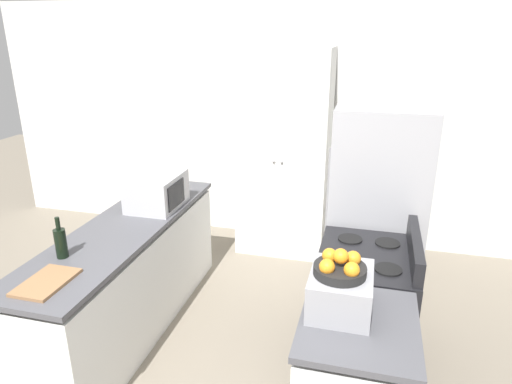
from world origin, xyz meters
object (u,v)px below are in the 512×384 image
refrigerator (376,213)px  wine_bottle (61,242)px  pantry_cabinet (284,154)px  stove (363,310)px  toaster_oven (340,291)px  fruit_bowl (340,267)px  microwave (157,191)px

refrigerator → wine_bottle: bearing=-146.2°
pantry_cabinet → wine_bottle: (-1.01, -2.28, -0.07)m
stove → toaster_oven: (-0.13, -0.68, 0.55)m
pantry_cabinet → fruit_bowl: pantry_cabinet is taller
stove → microwave: size_ratio=2.18×
stove → fruit_bowl: fruit_bowl is taller
pantry_cabinet → wine_bottle: 2.49m
pantry_cabinet → stove: pantry_cabinet is taller
stove → refrigerator: (0.05, 0.77, 0.42)m
stove → microwave: 1.87m
refrigerator → wine_bottle: (-1.98, -1.32, 0.12)m
refrigerator → fruit_bowl: size_ratio=6.44×
wine_bottle → stove: bearing=15.9°
pantry_cabinet → wine_bottle: bearing=-113.9°
refrigerator → fruit_bowl: (-0.19, -1.47, 0.28)m
stove → refrigerator: size_ratio=0.60×
wine_bottle → fruit_bowl: 1.80m
refrigerator → fruit_bowl: refrigerator is taller
wine_bottle → toaster_oven: bearing=-4.1°
microwave → fruit_bowl: (1.59, -1.12, 0.12)m
pantry_cabinet → toaster_oven: 2.53m
stove → wine_bottle: bearing=-164.1°
microwave → toaster_oven: bearing=-34.6°
pantry_cabinet → toaster_oven: size_ratio=5.34×
toaster_oven → microwave: bearing=145.4°
stove → fruit_bowl: (-0.14, -0.69, 0.70)m
toaster_oven → refrigerator: bearing=83.1°
toaster_oven → pantry_cabinet: bearing=108.2°
fruit_bowl → refrigerator: bearing=82.8°
wine_bottle → fruit_bowl: (1.79, -0.14, 0.15)m
pantry_cabinet → microwave: pantry_cabinet is taller
stove → wine_bottle: wine_bottle is taller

